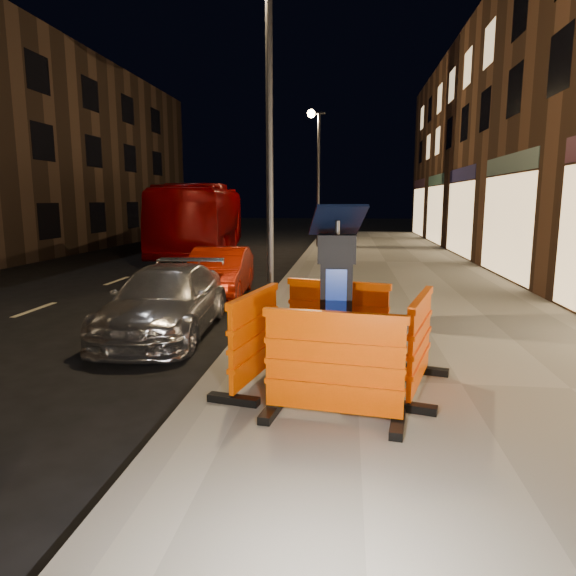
# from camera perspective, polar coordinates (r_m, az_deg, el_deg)

# --- Properties ---
(ground_plane) EXTENTS (120.00, 120.00, 0.00)m
(ground_plane) POSITION_cam_1_polar(r_m,az_deg,el_deg) (6.66, -7.99, -10.71)
(ground_plane) COLOR black
(ground_plane) RESTS_ON ground
(sidewalk) EXTENTS (6.00, 60.00, 0.15)m
(sidewalk) POSITION_cam_1_polar(r_m,az_deg,el_deg) (6.58, 18.68, -10.69)
(sidewalk) COLOR gray
(sidewalk) RESTS_ON ground
(kerb) EXTENTS (0.30, 60.00, 0.15)m
(kerb) POSITION_cam_1_polar(r_m,az_deg,el_deg) (6.63, -8.00, -10.10)
(kerb) COLOR slate
(kerb) RESTS_ON ground
(parking_kiosk) EXTENTS (0.76, 0.76, 2.00)m
(parking_kiosk) POSITION_cam_1_polar(r_m,az_deg,el_deg) (5.88, 5.39, -1.75)
(parking_kiosk) COLOR black
(parking_kiosk) RESTS_ON sidewalk
(barrier_front) EXTENTS (1.50, 0.80, 1.11)m
(barrier_front) POSITION_cam_1_polar(r_m,az_deg,el_deg) (5.08, 5.07, -8.78)
(barrier_front) COLOR #F44F00
(barrier_front) RESTS_ON sidewalk
(barrier_back) EXTENTS (1.54, 0.97, 1.11)m
(barrier_back) POSITION_cam_1_polar(r_m,az_deg,el_deg) (6.91, 5.50, -3.77)
(barrier_back) COLOR #F44F00
(barrier_back) RESTS_ON sidewalk
(barrier_kerbside) EXTENTS (0.87, 1.52, 1.11)m
(barrier_kerbside) POSITION_cam_1_polar(r_m,az_deg,el_deg) (6.08, -3.71, -5.63)
(barrier_kerbside) COLOR #F44F00
(barrier_kerbside) RESTS_ON sidewalk
(barrier_bldgside) EXTENTS (0.95, 1.54, 1.11)m
(barrier_bldgside) POSITION_cam_1_polar(r_m,az_deg,el_deg) (6.04, 14.41, -6.01)
(barrier_bldgside) COLOR #F44F00
(barrier_bldgside) RESTS_ON sidewalk
(car_silver) EXTENTS (1.87, 4.11, 1.17)m
(car_silver) POSITION_cam_1_polar(r_m,az_deg,el_deg) (9.29, -13.28, -4.95)
(car_silver) COLOR #BBBBC0
(car_silver) RESTS_ON ground
(car_red) EXTENTS (1.53, 3.69, 1.19)m
(car_red) POSITION_cam_1_polar(r_m,az_deg,el_deg) (12.46, -7.57, -1.04)
(car_red) COLOR #9C1706
(car_red) RESTS_ON ground
(bus_doubledecker) EXTENTS (3.81, 10.80, 2.94)m
(bus_doubledecker) POSITION_cam_1_polar(r_m,az_deg,el_deg) (22.53, -9.38, 3.73)
(bus_doubledecker) COLOR #7D0102
(bus_doubledecker) RESTS_ON ground
(street_lamp_mid) EXTENTS (0.12, 0.12, 6.00)m
(street_lamp_mid) POSITION_cam_1_polar(r_m,az_deg,el_deg) (9.17, -2.06, 14.97)
(street_lamp_mid) COLOR #3F3F44
(street_lamp_mid) RESTS_ON sidewalk
(street_lamp_far) EXTENTS (0.12, 0.12, 6.00)m
(street_lamp_far) POSITION_cam_1_polar(r_m,az_deg,el_deg) (24.08, 3.39, 11.73)
(street_lamp_far) COLOR #3F3F44
(street_lamp_far) RESTS_ON sidewalk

